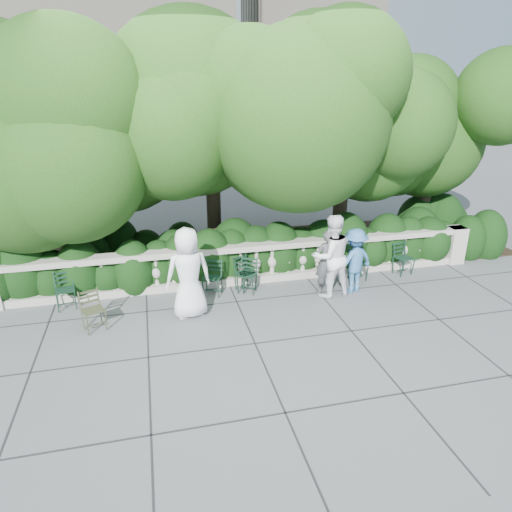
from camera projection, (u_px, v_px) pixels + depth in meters
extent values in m
plane|color=#515359|center=(267.00, 316.00, 9.76)|extent=(90.00, 90.00, 0.00)
cube|color=#9E998E|center=(249.00, 279.00, 11.36)|extent=(12.00, 0.32, 0.18)
cube|color=#9E998E|center=(248.00, 247.00, 11.05)|extent=(12.00, 0.36, 0.14)
cube|color=#9E998E|center=(455.00, 245.00, 12.46)|extent=(0.44, 0.44, 1.00)
cylinder|color=#3F3023|center=(79.00, 221.00, 11.46)|extent=(0.40, 0.40, 2.80)
ellipsoid|color=#16350E|center=(63.00, 129.00, 10.23)|extent=(5.28, 5.28, 3.96)
cylinder|color=#3F3023|center=(213.00, 196.00, 12.65)|extent=(0.40, 0.40, 3.40)
ellipsoid|color=#16350E|center=(213.00, 92.00, 11.18)|extent=(6.24, 6.24, 4.68)
cylinder|color=#3F3023|center=(340.00, 202.00, 12.85)|extent=(0.40, 0.40, 3.00)
ellipsoid|color=#16350E|center=(354.00, 113.00, 11.55)|extent=(5.52, 5.52, 4.14)
cylinder|color=#3F3023|center=(424.00, 198.00, 14.03)|extent=(0.40, 0.40, 2.60)
ellipsoid|color=#16350E|center=(442.00, 129.00, 12.90)|extent=(4.80, 4.80, 3.60)
imported|color=white|center=(188.00, 273.00, 9.45)|extent=(1.04, 0.75, 1.96)
imported|color=#44454A|center=(326.00, 262.00, 10.54)|extent=(0.61, 0.44, 1.56)
imported|color=white|center=(331.00, 256.00, 10.36)|extent=(1.04, 0.86, 1.95)
imported|color=teal|center=(354.00, 261.00, 10.63)|extent=(1.13, 0.83, 1.55)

